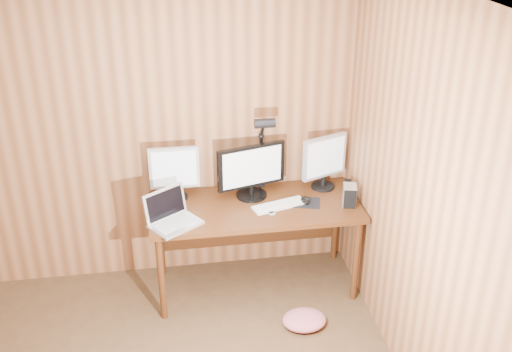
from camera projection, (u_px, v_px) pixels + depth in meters
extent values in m
plane|color=silver|center=(75.00, 23.00, 2.21)|extent=(4.00, 4.00, 0.00)
plane|color=#935A35|center=(127.00, 133.00, 4.54)|extent=(4.00, 0.00, 4.00)
plane|color=#935A35|center=(465.00, 261.00, 3.02)|extent=(0.00, 4.00, 4.00)
cube|color=#46230E|center=(255.00, 207.00, 4.57)|extent=(1.60, 0.70, 0.04)
cube|color=#46230E|center=(249.00, 217.00, 4.98)|extent=(1.48, 0.02, 0.51)
cylinder|color=#46230E|center=(161.00, 279.00, 4.38)|extent=(0.05, 0.05, 0.71)
cylinder|color=#46230E|center=(160.00, 237.00, 4.89)|extent=(0.05, 0.05, 0.71)
cylinder|color=#46230E|center=(356.00, 261.00, 4.59)|extent=(0.05, 0.05, 0.71)
cylinder|color=#46230E|center=(335.00, 222.00, 5.10)|extent=(0.05, 0.05, 0.71)
cylinder|color=black|center=(251.00, 195.00, 4.69)|extent=(0.24, 0.24, 0.02)
cylinder|color=black|center=(251.00, 190.00, 4.67)|extent=(0.04, 0.04, 0.07)
cube|color=black|center=(251.00, 166.00, 4.58)|extent=(0.54, 0.18, 0.34)
cube|color=silver|center=(252.00, 167.00, 4.56)|extent=(0.47, 0.13, 0.29)
cylinder|color=black|center=(176.00, 197.00, 4.65)|extent=(0.18, 0.18, 0.02)
cylinder|color=black|center=(176.00, 192.00, 4.63)|extent=(0.04, 0.04, 0.08)
cube|color=silver|center=(174.00, 168.00, 4.54)|extent=(0.38, 0.04, 0.33)
cube|color=silver|center=(174.00, 169.00, 4.52)|extent=(0.33, 0.01, 0.28)
cylinder|color=black|center=(323.00, 186.00, 4.82)|extent=(0.19, 0.19, 0.02)
cylinder|color=black|center=(323.00, 181.00, 4.80)|extent=(0.04, 0.04, 0.08)
cube|color=silver|center=(324.00, 157.00, 4.70)|extent=(0.38, 0.18, 0.34)
cube|color=silver|center=(326.00, 158.00, 4.69)|extent=(0.32, 0.13, 0.29)
cube|color=silver|center=(176.00, 225.00, 4.28)|extent=(0.42, 0.39, 0.02)
cube|color=silver|center=(165.00, 204.00, 4.31)|extent=(0.31, 0.24, 0.23)
cube|color=black|center=(165.00, 204.00, 4.31)|extent=(0.27, 0.20, 0.19)
cube|color=#B2B2B7|center=(176.00, 223.00, 4.28)|extent=(0.32, 0.29, 0.00)
cube|color=silver|center=(279.00, 205.00, 4.54)|extent=(0.44, 0.24, 0.02)
cube|color=white|center=(279.00, 204.00, 4.54)|extent=(0.40, 0.21, 0.00)
cube|color=black|center=(305.00, 202.00, 4.59)|extent=(0.26, 0.23, 0.00)
ellipsoid|color=black|center=(305.00, 200.00, 4.59)|extent=(0.09, 0.12, 0.04)
cube|color=silver|center=(350.00, 195.00, 4.54)|extent=(0.13, 0.16, 0.16)
cube|color=black|center=(350.00, 200.00, 4.48)|extent=(0.09, 0.03, 0.15)
cube|color=silver|center=(270.00, 212.00, 4.45)|extent=(0.07, 0.10, 0.01)
cube|color=black|center=(270.00, 211.00, 4.45)|extent=(0.05, 0.06, 0.00)
cylinder|color=black|center=(348.00, 186.00, 4.72)|extent=(0.05, 0.05, 0.11)
cube|color=black|center=(261.00, 187.00, 4.86)|extent=(0.05, 0.06, 0.06)
cylinder|color=black|center=(261.00, 161.00, 4.75)|extent=(0.03, 0.03, 0.44)
sphere|color=black|center=(261.00, 136.00, 4.66)|extent=(0.05, 0.05, 0.05)
cylinder|color=black|center=(263.00, 129.00, 4.56)|extent=(0.02, 0.15, 0.18)
cylinder|color=black|center=(265.00, 123.00, 4.45)|extent=(0.16, 0.07, 0.07)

